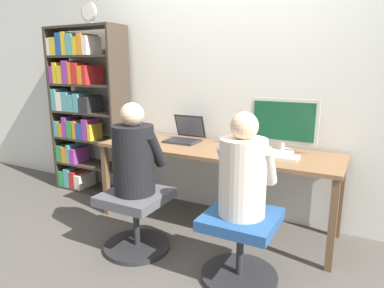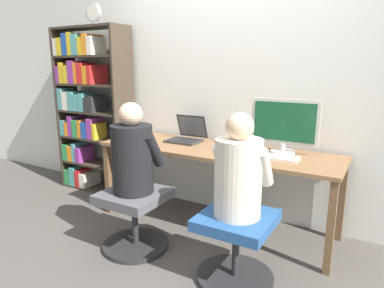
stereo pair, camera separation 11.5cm
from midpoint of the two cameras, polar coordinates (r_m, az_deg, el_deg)
name	(u,v)px [view 1 (the left image)]	position (r m, az deg, el deg)	size (l,w,h in m)	color
ground_plane	(198,239)	(2.92, -0.15, -15.60)	(14.00, 14.00, 0.00)	#4C4742
wall_back	(233,76)	(3.19, 5.81, 11.18)	(10.00, 0.05, 2.60)	silver
desk	(215,156)	(2.94, 2.72, -1.99)	(2.08, 0.63, 0.70)	brown
desktop_monitor	(283,125)	(2.85, 13.86, 3.13)	(0.55, 0.20, 0.43)	beige
laptop	(185,136)	(3.19, -2.25, 1.35)	(0.30, 0.31, 0.24)	#2D2D30
keyboard	(273,156)	(2.70, 12.23, -1.94)	(0.38, 0.14, 0.03)	silver
computer_mouse_by_keyboard	(243,152)	(2.77, 7.35, -1.26)	(0.07, 0.09, 0.03)	black
office_chair_left	(240,242)	(2.35, 6.61, -15.92)	(0.51, 0.51, 0.46)	#262628
office_chair_right	(136,217)	(2.72, -10.53, -11.82)	(0.51, 0.51, 0.46)	#262628
person_at_monitor	(243,171)	(2.16, 6.99, -4.57)	(0.37, 0.33, 0.66)	beige
person_at_laptop	(134,155)	(2.56, -10.91, -1.78)	(0.37, 0.34, 0.68)	black
bookshelf	(81,108)	(3.98, -18.84, 5.69)	(0.89, 0.32, 1.79)	#382D23
desk_clock	(89,12)	(3.73, -17.74, 20.21)	(0.19, 0.03, 0.21)	#B2B2B7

